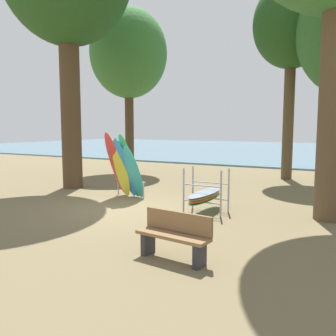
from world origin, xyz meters
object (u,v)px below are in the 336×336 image
at_px(tree_mid_behind, 129,54).
at_px(park_bench, 174,235).
at_px(tree_far_left_back, 292,26).
at_px(board_storage_rack, 205,195).
at_px(leaning_board_pile, 125,168).

relative_size(tree_mid_behind, park_bench, 5.95).
bearing_deg(tree_far_left_back, board_storage_rack, -95.00).
distance_m(tree_mid_behind, leaning_board_pile, 9.02).
xyz_separation_m(tree_mid_behind, tree_far_left_back, (7.98, 1.15, 0.63)).
height_order(leaning_board_pile, park_bench, leaning_board_pile).
bearing_deg(leaning_board_pile, park_bench, -45.27).
bearing_deg(park_bench, tree_far_left_back, 91.21).
relative_size(tree_mid_behind, tree_far_left_back, 0.96).
height_order(tree_far_left_back, leaning_board_pile, tree_far_left_back).
bearing_deg(park_bench, tree_mid_behind, 128.71).
xyz_separation_m(leaning_board_pile, board_storage_rack, (3.15, -0.55, -0.52)).
bearing_deg(leaning_board_pile, tree_mid_behind, 124.00).
bearing_deg(leaning_board_pile, board_storage_rack, -9.96).
relative_size(tree_mid_behind, leaning_board_pile, 3.85).
height_order(tree_mid_behind, tree_far_left_back, tree_far_left_back).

